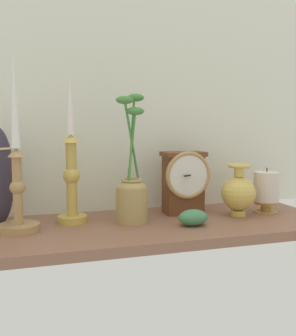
{
  "coord_description": "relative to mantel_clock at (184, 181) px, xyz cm",
  "views": [
    {
      "loc": [
        -28.21,
        -96.77,
        25.14
      ],
      "look_at": [
        2.09,
        0.0,
        14.0
      ],
      "focal_mm": 43.59,
      "sensor_mm": 36.0,
      "label": 1
    }
  ],
  "objects": [
    {
      "name": "pillar_candle_front",
      "position": [
        23.08,
        -5.11,
        -2.93
      ],
      "size": [
        7.19,
        7.19,
        12.68
      ],
      "color": "#B78539",
      "rests_on": "ground_plane"
    },
    {
      "name": "brass_vase_bulbous",
      "position": [
        13.04,
        -7.67,
        -2.66
      ],
      "size": [
        9.26,
        9.26,
        14.3
      ],
      "color": "#D5B452",
      "rests_on": "ground_plane"
    },
    {
      "name": "candlestick_tall_center",
      "position": [
        -44.07,
        -6.43,
        2.36
      ],
      "size": [
        9.52,
        9.52,
        41.11
      ],
      "color": "#A8804E",
      "rests_on": "ground_plane"
    },
    {
      "name": "candlestick_tall_left",
      "position": [
        -31.06,
        -1.21,
        3.42
      ],
      "size": [
        7.5,
        7.5,
        37.97
      ],
      "color": "gold",
      "rests_on": "ground_plane"
    },
    {
      "name": "ground_plane",
      "position": [
        -14.84,
        -7.21,
        -10.39
      ],
      "size": [
        100.0,
        36.0,
        2.4
      ],
      "primitive_type": "cube",
      "color": "brown"
    },
    {
      "name": "mantel_clock",
      "position": [
        0.0,
        0.0,
        0.0
      ],
      "size": [
        13.0,
        8.96,
        17.68
      ],
      "color": "brown",
      "rests_on": "ground_plane"
    },
    {
      "name": "ivy_sprig",
      "position": [
        -3.0,
        -13.33,
        -7.19
      ],
      "size": [
        7.46,
        5.22,
        4.01
      ],
      "color": "#407F50",
      "rests_on": "ground_plane"
    },
    {
      "name": "back_wall",
      "position": [
        -14.84,
        11.29,
        23.31
      ],
      "size": [
        120.0,
        2.0,
        65.0
      ],
      "primitive_type": "cube",
      "color": "silver",
      "rests_on": "ground_plane"
    },
    {
      "name": "brass_vase_jar",
      "position": [
        -16.51,
        -5.55,
        -1.11
      ],
      "size": [
        8.41,
        8.14,
        32.63
      ],
      "color": "#A78B50",
      "rests_on": "ground_plane"
    }
  ]
}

